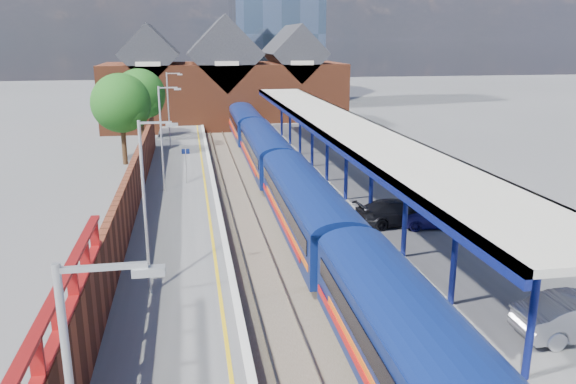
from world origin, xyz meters
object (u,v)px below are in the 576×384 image
Objects in this scene: train at (282,171)px; parked_car_dark at (397,212)px; lamp_post_b at (148,198)px; lamp_post_c at (163,133)px; lamp_post_d at (170,105)px; platform_sign at (186,160)px; parked_car_blue at (436,217)px.

train is 13.76× the size of parked_car_dark.
lamp_post_c is at bearing 90.00° from lamp_post_b.
lamp_post_b is at bearing -90.00° from lamp_post_d.
train is 9.42× the size of lamp_post_d.
lamp_post_d is at bearing 95.56° from platform_sign.
parked_car_dark reaches higher than parked_car_blue.
lamp_post_b and lamp_post_d have the same top height.
train is 9.42× the size of lamp_post_c.
platform_sign is 0.63× the size of parked_car_blue.
platform_sign is (1.36, -14.00, -2.30)m from lamp_post_d.
train is at bearing 21.15° from parked_car_dark.
platform_sign is at bearing -84.44° from lamp_post_d.
train is 16.67× the size of parked_car_blue.
lamp_post_b is 1.46× the size of parked_car_dark.
lamp_post_b is 2.80× the size of platform_sign.
train is 12.14m from parked_car_blue.
train reaches higher than parked_car_dark.
lamp_post_d reaches higher than parked_car_dark.
parked_car_dark is (12.81, 6.66, -3.30)m from lamp_post_b.
lamp_post_b is at bearing -90.00° from lamp_post_c.
parked_car_blue is at bearing -42.07° from platform_sign.
train is at bearing -1.02° from lamp_post_c.
parked_car_blue is (14.77, -26.10, -3.44)m from lamp_post_d.
platform_sign is (-6.49, 2.14, 0.57)m from train.
platform_sign reaches higher than train.
platform_sign is at bearing 85.67° from lamp_post_b.
train reaches higher than parked_car_blue.
lamp_post_b is (-7.86, -15.86, 2.87)m from train.
lamp_post_c is at bearing 46.76° from parked_car_dark.
train is 10.46m from parked_car_dark.
lamp_post_d is 14.25m from platform_sign.
platform_sign is at bearing 55.74° from lamp_post_c.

